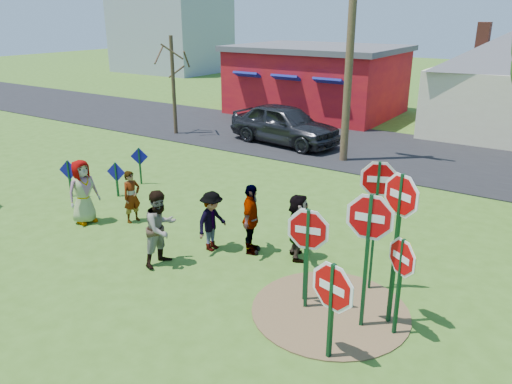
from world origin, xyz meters
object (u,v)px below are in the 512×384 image
person_b (132,197)px  stop_sign_c (399,215)px  suv (284,124)px  person_a (83,192)px  stop_sign_d (369,229)px  stop_sign_a (308,238)px  utility_pole (351,27)px  stop_sign_b (377,193)px

person_b → stop_sign_c: bearing=-88.1°
person_b → suv: suv is taller
person_a → suv: 10.97m
stop_sign_d → person_b: (-7.50, 1.21, -1.30)m
stop_sign_d → stop_sign_a: bearing=172.7°
stop_sign_a → suv: size_ratio=0.44×
utility_pole → person_b: bearing=-105.2°
stop_sign_a → person_a: size_ratio=1.24×
stop_sign_b → stop_sign_c: stop_sign_c is taller
stop_sign_b → person_a: 8.37m
stop_sign_d → stop_sign_c: bearing=36.6°
stop_sign_c → person_a: bearing=-154.6°
person_a → utility_pole: 11.40m
stop_sign_b → person_b: 7.27m
stop_sign_d → utility_pole: 11.92m
person_b → utility_pole: size_ratio=0.15×
person_b → utility_pole: bearing=-7.5°
stop_sign_b → stop_sign_a: bearing=-143.1°
suv → stop_sign_d: bearing=-135.6°
stop_sign_b → suv: bearing=105.9°
stop_sign_c → utility_pole: 11.70m
stop_sign_a → utility_pole: (-3.79, 10.38, 3.63)m
stop_sign_b → person_b: size_ratio=2.00×
suv → stop_sign_c: bearing=-133.4°
stop_sign_c → person_b: stop_sign_c is taller
stop_sign_c → person_b: (-7.89, 0.81, -1.51)m
stop_sign_a → stop_sign_b: stop_sign_b is taller
suv → person_a: bearing=-173.1°
stop_sign_b → suv: 12.88m
stop_sign_b → stop_sign_d: (0.38, -1.39, -0.18)m
stop_sign_b → suv: (-8.02, 9.99, -1.30)m
stop_sign_d → person_a: size_ratio=1.54×
person_b → utility_pole: utility_pole is taller
stop_sign_a → stop_sign_b: bearing=46.5°
stop_sign_a → stop_sign_c: (1.61, 0.43, 0.70)m
person_b → utility_pole: 10.47m
stop_sign_d → person_a: bearing=168.7°
stop_sign_c → person_a: (-9.00, 0.01, -1.34)m
stop_sign_b → utility_pole: bearing=94.4°
stop_sign_c → stop_sign_a: bearing=-139.6°
stop_sign_a → person_a: stop_sign_a is taller
stop_sign_c → suv: 14.14m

